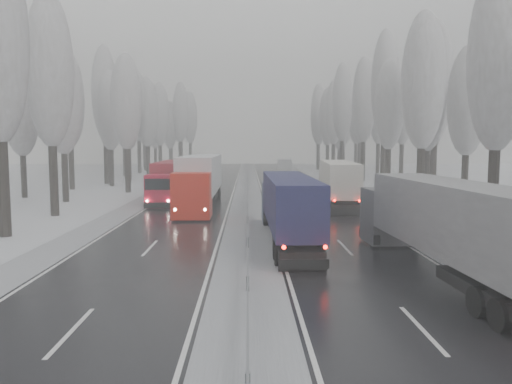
{
  "coord_description": "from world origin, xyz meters",
  "views": [
    {
      "loc": [
        0.0,
        -14.47,
        5.57
      ],
      "look_at": [
        0.6,
        20.8,
        2.2
      ],
      "focal_mm": 35.0,
      "sensor_mm": 36.0,
      "label": 1
    }
  ],
  "objects_px": {
    "truck_grey_tarp": "(442,221)",
    "truck_red_red": "(170,178)",
    "truck_red_white": "(200,178)",
    "box_truck_distant": "(285,167)",
    "truck_blue_box": "(288,203)",
    "truck_cream_box": "(337,180)"
  },
  "relations": [
    {
      "from": "truck_cream_box",
      "to": "truck_grey_tarp",
      "type": "bearing_deg",
      "value": -85.07
    },
    {
      "from": "truck_grey_tarp",
      "to": "box_truck_distant",
      "type": "relative_size",
      "value": 1.95
    },
    {
      "from": "truck_red_white",
      "to": "truck_red_red",
      "type": "xyz_separation_m",
      "value": [
        -3.69,
        6.8,
        -0.43
      ]
    },
    {
      "from": "truck_blue_box",
      "to": "box_truck_distant",
      "type": "distance_m",
      "value": 61.26
    },
    {
      "from": "box_truck_distant",
      "to": "truck_red_red",
      "type": "distance_m",
      "value": 41.87
    },
    {
      "from": "box_truck_distant",
      "to": "truck_blue_box",
      "type": "bearing_deg",
      "value": -89.54
    },
    {
      "from": "box_truck_distant",
      "to": "truck_red_red",
      "type": "height_order",
      "value": "truck_red_red"
    },
    {
      "from": "truck_red_red",
      "to": "truck_cream_box",
      "type": "bearing_deg",
      "value": -18.85
    },
    {
      "from": "truck_grey_tarp",
      "to": "truck_cream_box",
      "type": "distance_m",
      "value": 24.46
    },
    {
      "from": "truck_grey_tarp",
      "to": "truck_red_white",
      "type": "bearing_deg",
      "value": 115.23
    },
    {
      "from": "truck_grey_tarp",
      "to": "truck_red_red",
      "type": "bearing_deg",
      "value": 115.25
    },
    {
      "from": "truck_red_white",
      "to": "truck_red_red",
      "type": "relative_size",
      "value": 1.19
    },
    {
      "from": "truck_blue_box",
      "to": "box_truck_distant",
      "type": "bearing_deg",
      "value": 85.12
    },
    {
      "from": "truck_grey_tarp",
      "to": "truck_blue_box",
      "type": "height_order",
      "value": "truck_grey_tarp"
    },
    {
      "from": "truck_grey_tarp",
      "to": "truck_cream_box",
      "type": "height_order",
      "value": "truck_grey_tarp"
    },
    {
      "from": "truck_grey_tarp",
      "to": "truck_red_red",
      "type": "relative_size",
      "value": 1.06
    },
    {
      "from": "truck_grey_tarp",
      "to": "truck_blue_box",
      "type": "distance_m",
      "value": 9.75
    },
    {
      "from": "truck_red_red",
      "to": "box_truck_distant",
      "type": "bearing_deg",
      "value": 68.64
    },
    {
      "from": "truck_red_white",
      "to": "box_truck_distant",
      "type": "bearing_deg",
      "value": 76.76
    },
    {
      "from": "box_truck_distant",
      "to": "truck_red_white",
      "type": "relative_size",
      "value": 0.46
    },
    {
      "from": "box_truck_distant",
      "to": "truck_red_red",
      "type": "bearing_deg",
      "value": -105.66
    },
    {
      "from": "truck_red_white",
      "to": "truck_red_red",
      "type": "height_order",
      "value": "truck_red_white"
    }
  ]
}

